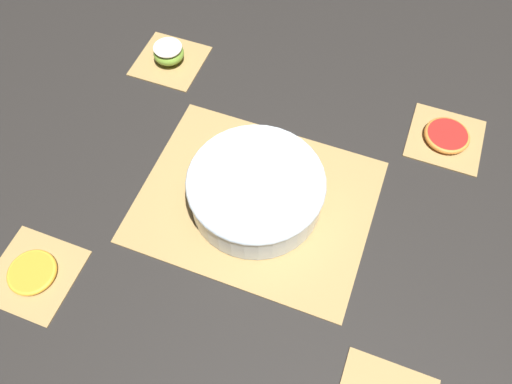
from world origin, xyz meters
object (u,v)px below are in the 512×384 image
(fruit_salad_bowl, at_px, (256,189))
(apple_half, at_px, (169,53))
(grapefruit_slice, at_px, (447,136))
(orange_slice_whole, at_px, (32,272))

(fruit_salad_bowl, relative_size, apple_half, 3.68)
(apple_half, relative_size, grapefruit_slice, 0.74)
(apple_half, relative_size, orange_slice_whole, 0.80)
(fruit_salad_bowl, distance_m, orange_slice_whole, 0.43)
(apple_half, xyz_separation_m, grapefruit_slice, (-0.64, 0.00, -0.01))
(apple_half, bearing_deg, orange_slice_whole, 90.00)
(fruit_salad_bowl, bearing_deg, orange_slice_whole, 41.38)
(fruit_salad_bowl, relative_size, grapefruit_slice, 2.73)
(orange_slice_whole, xyz_separation_m, grapefruit_slice, (-0.64, -0.56, 0.00))
(fruit_salad_bowl, xyz_separation_m, apple_half, (0.32, -0.28, -0.02))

